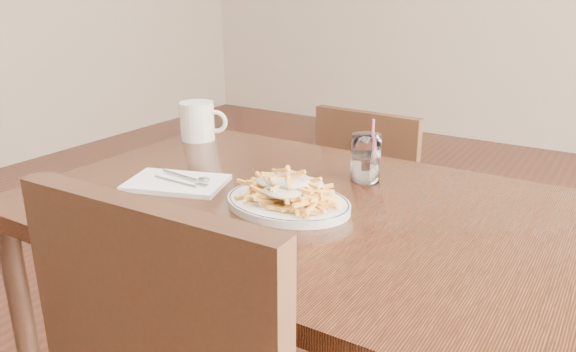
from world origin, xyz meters
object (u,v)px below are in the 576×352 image
Objects in this scene: chair_far at (374,202)px; fries_plate at (288,203)px; table at (300,233)px; loaded_fries at (288,185)px; coffee_mug at (198,121)px; water_glass at (366,161)px.

chair_far is 2.38× the size of fries_plate.
table is 0.10m from fries_plate.
coffee_mug reaches higher than loaded_fries.
table is at bearing -108.68° from water_glass.
fries_plate reaches higher than table.
water_glass is at bearing -7.13° from coffee_mug.
water_glass reaches higher than loaded_fries.
water_glass reaches higher than chair_far.
water_glass is 1.11× the size of coffee_mug.
chair_far is 0.71m from coffee_mug.
chair_far is 0.70m from water_glass.
water_glass is (0.07, 0.19, 0.13)m from table.
water_glass reaches higher than fries_plate.
coffee_mug is (-0.37, -0.50, 0.35)m from chair_far.
chair_far is 5.74× the size of coffee_mug.
fries_plate is at bearing -31.21° from coffee_mug.
fries_plate is at bearing -79.88° from chair_far.
loaded_fries is at bearing -31.21° from coffee_mug.
table is 8.61× the size of coffee_mug.
fries_plate is (0.14, -0.81, 0.31)m from chair_far.
loaded_fries is (-0.00, -0.05, 0.13)m from table.
chair_far is (-0.15, 0.76, -0.22)m from table.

